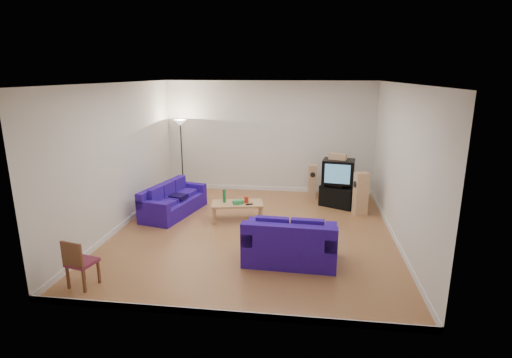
# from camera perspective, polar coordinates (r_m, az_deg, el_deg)

# --- Properties ---
(room) EXTENTS (6.01, 6.51, 3.21)m
(room) POSITION_cam_1_polar(r_m,az_deg,el_deg) (8.44, -0.35, 2.22)
(room) COLOR brown
(room) RESTS_ON ground
(sofa_three_seat) EXTENTS (1.24, 2.05, 0.74)m
(sofa_three_seat) POSITION_cam_1_polar(r_m,az_deg,el_deg) (10.14, -11.88, -3.37)
(sofa_three_seat) COLOR #1B007B
(sofa_three_seat) RESTS_ON ground
(sofa_loveseat) EXTENTS (1.72, 1.01, 0.84)m
(sofa_loveseat) POSITION_cam_1_polar(r_m,az_deg,el_deg) (7.45, 4.86, -9.52)
(sofa_loveseat) COLOR #1B007B
(sofa_loveseat) RESTS_ON ground
(coffee_table) EXTENTS (1.29, 0.82, 0.44)m
(coffee_table) POSITION_cam_1_polar(r_m,az_deg,el_deg) (9.45, -2.69, -3.72)
(coffee_table) COLOR tan
(coffee_table) RESTS_ON ground
(bottle) EXTENTS (0.08, 0.08, 0.31)m
(bottle) POSITION_cam_1_polar(r_m,az_deg,el_deg) (9.44, -4.55, -2.43)
(bottle) COLOR #197233
(bottle) RESTS_ON coffee_table
(tissue_box) EXTENTS (0.26, 0.23, 0.10)m
(tissue_box) POSITION_cam_1_polar(r_m,az_deg,el_deg) (9.32, -2.58, -3.32)
(tissue_box) COLOR green
(tissue_box) RESTS_ON coffee_table
(red_canister) EXTENTS (0.12, 0.12, 0.15)m
(red_canister) POSITION_cam_1_polar(r_m,az_deg,el_deg) (9.41, -1.38, -2.97)
(red_canister) COLOR red
(red_canister) RESTS_ON coffee_table
(remote) EXTENTS (0.17, 0.12, 0.02)m
(remote) POSITION_cam_1_polar(r_m,az_deg,el_deg) (9.28, -0.96, -3.63)
(remote) COLOR black
(remote) RESTS_ON coffee_table
(tv_stand) EXTENTS (1.01, 0.84, 0.54)m
(tv_stand) POSITION_cam_1_polar(r_m,az_deg,el_deg) (10.68, 11.64, -2.43)
(tv_stand) COLOR black
(tv_stand) RESTS_ON ground
(av_receiver) EXTENTS (0.48, 0.44, 0.09)m
(av_receiver) POSITION_cam_1_polar(r_m,az_deg,el_deg) (10.59, 11.44, -0.78)
(av_receiver) COLOR black
(av_receiver) RESTS_ON tv_stand
(television) EXTENTS (0.87, 0.70, 0.61)m
(television) POSITION_cam_1_polar(r_m,az_deg,el_deg) (10.52, 11.68, 1.08)
(television) COLOR black
(television) RESTS_ON av_receiver
(centre_speaker) EXTENTS (0.48, 0.31, 0.15)m
(centre_speaker) POSITION_cam_1_polar(r_m,az_deg,el_deg) (10.47, 11.61, 3.17)
(centre_speaker) COLOR tan
(centre_speaker) RESTS_ON television
(speaker_left) EXTENTS (0.23, 0.30, 0.95)m
(speaker_left) POSITION_cam_1_polar(r_m,az_deg,el_deg) (11.24, 8.04, -0.32)
(speaker_left) COLOR tan
(speaker_left) RESTS_ON ground
(speaker_right) EXTENTS (0.38, 0.33, 1.07)m
(speaker_right) POSITION_cam_1_polar(r_m,az_deg,el_deg) (10.09, 14.72, -2.07)
(speaker_right) COLOR tan
(speaker_right) RESTS_ON ground
(floor_lamp) EXTENTS (0.36, 0.36, 2.13)m
(floor_lamp) POSITION_cam_1_polar(r_m,az_deg,el_deg) (11.54, -10.70, 6.49)
(floor_lamp) COLOR black
(floor_lamp) RESTS_ON ground
(dining_chair) EXTENTS (0.48, 0.48, 0.84)m
(dining_chair) POSITION_cam_1_polar(r_m,az_deg,el_deg) (7.13, -24.00, -10.68)
(dining_chair) COLOR brown
(dining_chair) RESTS_ON ground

